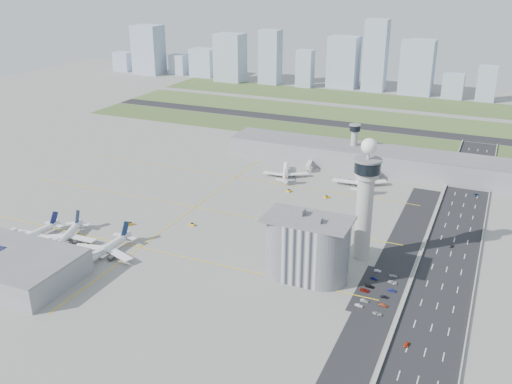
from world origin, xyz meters
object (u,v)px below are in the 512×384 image
at_px(airplane_far_b, 360,176).
at_px(car_lot_11, 393,276).
at_px(tug_2, 130,224).
at_px(car_hw_2, 476,195).
at_px(car_lot_1, 364,301).
at_px(car_lot_9, 392,290).
at_px(jet_bridge_near_1, 37,252).
at_px(car_lot_6, 378,314).
at_px(airplane_near_b, 64,234).
at_px(jet_bridge_near_2, 83,264).
at_px(airplane_near_a, 30,232).
at_px(car_lot_8, 384,297).
at_px(car_lot_3, 370,286).
at_px(car_hw_4, 463,165).
at_px(admin_building, 307,248).
at_px(airplane_far_a, 286,169).
at_px(car_lot_4, 374,278).
at_px(airplane_near_c, 102,247).
at_px(jet_bridge_far_0, 310,164).
at_px(secondary_tower, 354,141).
at_px(control_tower, 365,195).
at_px(jet_bridge_far_1, 376,173).
at_px(tug_3, 192,224).
at_px(car_hw_1, 451,246).
at_px(tug_1, 89,244).
at_px(car_lot_0, 359,305).
at_px(car_lot_2, 365,290).
at_px(car_lot_10, 393,282).
at_px(car_lot_7, 383,305).
at_px(car_hw_0, 406,344).
at_px(tug_0, 64,238).
at_px(car_lot_5, 378,271).
at_px(tug_5, 327,197).

xyz_separation_m(airplane_far_b, car_lot_11, (46.80, -117.24, -5.69)).
xyz_separation_m(tug_2, car_hw_2, (182.55, 130.35, -0.31)).
height_order(car_lot_1, car_lot_9, car_lot_9).
height_order(jet_bridge_near_1, car_lot_6, jet_bridge_near_1).
bearing_deg(airplane_near_b, jet_bridge_near_2, 38.94).
distance_m(jet_bridge_near_2, car_lot_6, 146.27).
height_order(airplane_near_a, car_lot_8, airplane_near_a).
xyz_separation_m(car_lot_3, car_hw_4, (24.32, 202.35, -0.02)).
distance_m(admin_building, car_lot_11, 45.33).
bearing_deg(tug_2, airplane_far_b, 90.26).
xyz_separation_m(airplane_far_a, car_lot_4, (91.62, -118.36, -4.84)).
height_order(admin_building, car_lot_11, admin_building).
relative_size(airplane_near_c, jet_bridge_far_0, 3.12).
height_order(secondary_tower, car_lot_6, secondary_tower).
xyz_separation_m(control_tower, jet_bridge_far_1, (-20.00, 124.00, -32.19)).
distance_m(admin_building, tug_3, 85.85).
bearing_deg(car_lot_9, airplane_far_b, 21.83).
bearing_deg(car_hw_1, tug_1, -153.99).
bearing_deg(car_lot_0, car_lot_4, 3.93).
xyz_separation_m(car_lot_2, car_lot_9, (11.71, 5.01, 0.01)).
height_order(airplane_near_c, airplane_far_b, airplane_far_b).
xyz_separation_m(airplane_far_a, car_hw_2, (128.74, 15.99, -4.86)).
height_order(jet_bridge_far_0, tug_2, jet_bridge_far_0).
bearing_deg(tug_3, car_lot_2, 70.98).
xyz_separation_m(airplane_far_a, jet_bridge_far_1, (59.88, 25.97, -2.62)).
height_order(airplane_near_b, jet_bridge_far_1, airplane_near_b).
xyz_separation_m(car_lot_9, car_lot_10, (-1.13, 7.37, -0.01)).
xyz_separation_m(car_lot_8, car_lot_9, (2.04, 6.87, 0.00)).
height_order(admin_building, airplane_far_a, admin_building).
bearing_deg(airplane_near_c, car_lot_4, 106.98).
xyz_separation_m(jet_bridge_far_0, car_lot_10, (90.76, -144.49, -2.23)).
height_order(jet_bridge_far_0, car_lot_7, jet_bridge_far_0).
bearing_deg(car_hw_1, secondary_tower, 129.69).
relative_size(car_lot_7, car_lot_9, 1.11).
relative_size(tug_2, car_hw_0, 0.86).
height_order(airplane_near_a, car_lot_6, airplane_near_a).
distance_m(airplane_near_a, car_lot_6, 192.10).
relative_size(control_tower, airplane_near_b, 1.56).
xyz_separation_m(jet_bridge_far_1, car_lot_0, (30.86, -170.52, -2.20)).
xyz_separation_m(airplane_near_a, tug_1, (33.37, 7.81, -4.47)).
height_order(control_tower, jet_bridge_near_1, control_tower).
distance_m(tug_0, car_lot_5, 172.08).
relative_size(airplane_far_b, car_lot_6, 10.42).
height_order(tug_2, car_lot_10, tug_2).
distance_m(car_lot_8, car_lot_9, 7.17).
xyz_separation_m(secondary_tower, jet_bridge_far_0, (-28.00, -18.00, -15.95)).
bearing_deg(car_lot_1, car_lot_0, 162.66).
relative_size(car_lot_6, car_lot_10, 0.96).
height_order(car_lot_5, car_lot_7, car_lot_7).
bearing_deg(tug_5, car_lot_1, 159.22).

